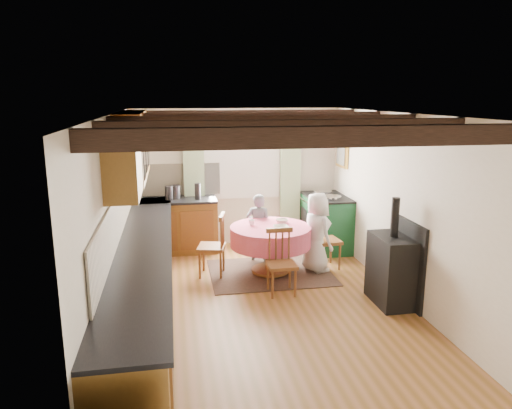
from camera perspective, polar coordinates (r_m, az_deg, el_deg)
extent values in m
cube|color=#996238|center=(6.19, 1.33, -12.09)|extent=(3.60, 5.50, 0.00)
cube|color=white|center=(5.62, 1.46, 10.69)|extent=(3.60, 5.50, 0.00)
cube|color=silver|center=(8.45, -2.33, 3.24)|extent=(3.60, 0.00, 2.40)
cube|color=silver|center=(3.29, 11.22, -12.85)|extent=(3.60, 0.00, 2.40)
cube|color=silver|center=(5.72, -16.58, -1.98)|extent=(0.00, 5.50, 2.40)
cube|color=silver|center=(6.39, 17.42, -0.51)|extent=(0.00, 5.50, 2.40)
cube|color=black|center=(3.69, 7.75, 8.02)|extent=(3.60, 0.16, 0.16)
cube|color=black|center=(4.65, 3.96, 9.09)|extent=(3.60, 0.16, 0.16)
cube|color=black|center=(5.62, 1.46, 9.78)|extent=(3.60, 0.16, 0.16)
cube|color=black|center=(6.60, -0.31, 10.25)|extent=(3.60, 0.16, 0.16)
cube|color=black|center=(7.59, -1.62, 10.59)|extent=(3.60, 0.16, 0.16)
cube|color=beige|center=(6.01, -16.09, -1.25)|extent=(0.02, 4.50, 0.55)
cube|color=beige|center=(8.35, -9.13, 2.98)|extent=(1.40, 0.02, 0.55)
cube|color=brown|center=(5.93, -13.19, -9.00)|extent=(0.60, 5.30, 0.88)
cube|color=brown|center=(8.24, -9.25, -2.58)|extent=(1.30, 0.60, 0.88)
cube|color=black|center=(5.77, -13.23, -4.75)|extent=(0.64, 5.30, 0.04)
cube|color=black|center=(8.11, -9.37, 0.52)|extent=(1.30, 0.64, 0.04)
cube|color=brown|center=(6.75, -14.47, 6.84)|extent=(0.34, 1.80, 0.90)
cube|color=brown|center=(5.27, -15.58, 4.62)|extent=(0.34, 0.90, 0.70)
cube|color=white|center=(8.39, -1.66, 5.94)|extent=(1.34, 0.03, 1.54)
cube|color=white|center=(8.39, -1.67, 5.95)|extent=(1.20, 0.01, 1.40)
cube|color=#98C08A|center=(8.30, -7.37, 2.27)|extent=(0.35, 0.10, 2.10)
cube|color=#98C08A|center=(8.55, 4.10, 2.65)|extent=(0.35, 0.10, 2.10)
cylinder|color=black|center=(8.25, -1.60, 10.01)|extent=(2.00, 0.03, 0.03)
cube|color=gold|center=(8.37, 10.24, 6.42)|extent=(0.04, 0.50, 0.60)
cylinder|color=silver|center=(8.55, 4.70, 6.71)|extent=(0.30, 0.02, 0.30)
cube|color=#32281F|center=(7.29, 1.71, -8.09)|extent=(1.81, 1.40, 0.01)
imported|color=slate|center=(7.65, 0.30, -2.77)|extent=(0.46, 0.37, 1.10)
imported|color=silver|center=(7.24, 7.26, -3.32)|extent=(0.55, 0.68, 1.21)
imported|color=silver|center=(6.92, 2.98, -2.77)|extent=(0.22, 0.22, 0.05)
imported|color=silver|center=(7.27, 3.11, -1.98)|extent=(0.24, 0.24, 0.06)
imported|color=silver|center=(7.12, -0.52, -2.18)|extent=(0.11, 0.11, 0.08)
cylinder|color=#262628|center=(8.06, -10.32, 1.39)|extent=(0.14, 0.14, 0.23)
cylinder|color=#262628|center=(8.13, -9.72, 1.49)|extent=(0.20, 0.20, 0.22)
cylinder|color=#262628|center=(8.00, -6.97, 1.56)|extent=(0.10, 0.10, 0.27)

